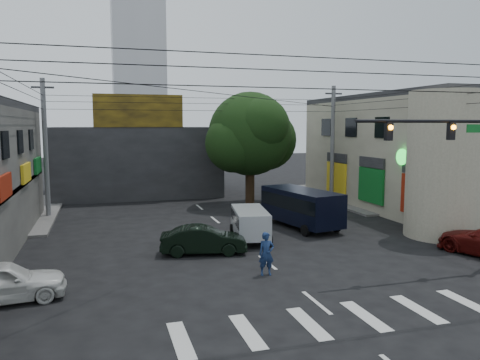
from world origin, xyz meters
name	(u,v)px	position (x,y,z in m)	size (l,w,h in m)	color
ground	(284,276)	(0.00, 0.00, 0.00)	(160.00, 160.00, 0.00)	black
sidewalk_far_right	(397,194)	(18.00, 18.00, 0.07)	(16.00, 16.00, 0.15)	#514F4C
building_right	(438,153)	(18.00, 13.00, 4.00)	(14.00, 18.00, 8.00)	gray
corner_column	(444,165)	(11.00, 4.00, 4.00)	(4.00, 4.00, 8.00)	gray
building_far	(136,160)	(-4.00, 26.00, 3.00)	(14.00, 10.00, 6.00)	#232326
billboard	(139,111)	(-4.00, 21.10, 7.30)	(7.00, 0.30, 2.60)	olive
tower_distant	(138,36)	(0.00, 70.00, 22.00)	(9.00, 9.00, 44.00)	silver
street_tree	(250,134)	(4.00, 17.00, 5.47)	(6.40, 6.40, 8.70)	black
traffic_gantry	(466,156)	(7.82, -1.00, 4.83)	(7.10, 0.35, 7.20)	black
utility_pole_far_left	(46,149)	(-10.50, 16.00, 4.60)	(0.32, 0.32, 9.20)	#59595B
utility_pole_far_right	(332,145)	(10.50, 16.00, 4.60)	(0.32, 0.32, 9.20)	#59595B
dark_sedan	(204,240)	(-2.43, 4.27, 0.67)	(4.29, 2.18, 1.35)	black
white_compact	(0,282)	(-10.50, 0.16, 0.73)	(4.48, 2.24, 1.47)	silver
silver_minivan	(250,225)	(0.51, 6.13, 0.84)	(2.27, 4.13, 1.68)	#B3B7BC
navy_van	(301,209)	(4.44, 8.30, 1.15)	(3.28, 6.06, 2.30)	black
traffic_officer	(266,254)	(-0.64, 0.37, 0.90)	(0.68, 0.47, 1.79)	navy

